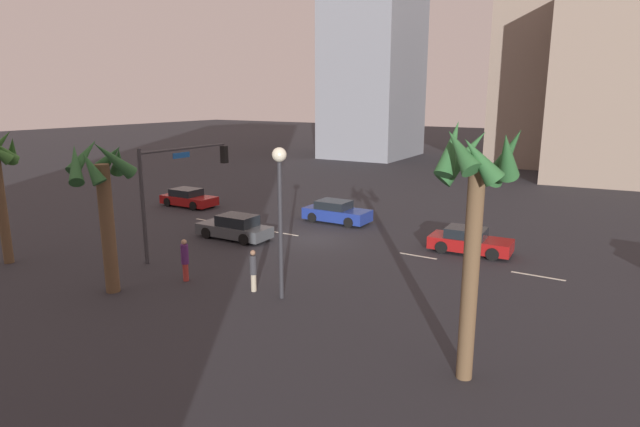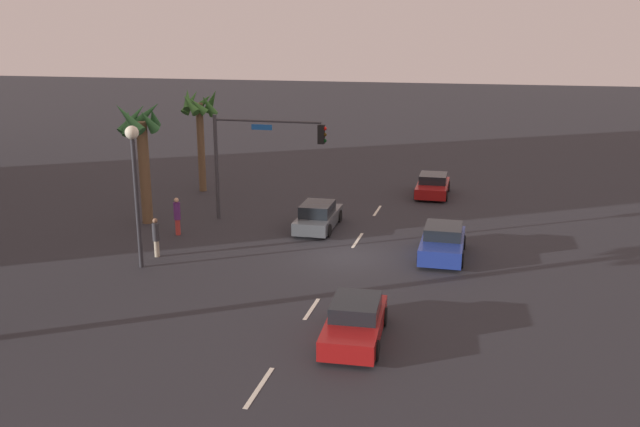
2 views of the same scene
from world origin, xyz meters
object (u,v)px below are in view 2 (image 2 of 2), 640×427
at_px(pedestrian_0, 177,215).
at_px(palm_tree_1, 199,114).
at_px(traffic_signal, 255,149).
at_px(car_4, 318,217).
at_px(palm_tree_0, 141,139).
at_px(car_3, 355,322).
at_px(car_2, 443,242).
at_px(pedestrian_1, 156,236).
at_px(streetlamp, 135,169).
at_px(car_1, 433,186).

height_order(pedestrian_0, palm_tree_1, palm_tree_1).
bearing_deg(traffic_signal, palm_tree_1, 44.36).
bearing_deg(car_4, traffic_signal, 80.11).
distance_m(traffic_signal, palm_tree_1, 8.18).
bearing_deg(palm_tree_0, car_3, -129.25).
xyz_separation_m(pedestrian_0, palm_tree_0, (1.64, 2.60, 3.44)).
relative_size(car_2, pedestrian_1, 2.40).
bearing_deg(pedestrian_1, car_2, -75.42).
height_order(car_4, pedestrian_0, pedestrian_0).
bearing_deg(palm_tree_0, streetlamp, -153.31).
xyz_separation_m(car_1, streetlamp, (-16.30, 10.83, 3.64)).
xyz_separation_m(car_1, car_3, (-20.84, 0.67, 0.00)).
relative_size(car_3, pedestrian_0, 2.23).
distance_m(car_4, pedestrian_0, 7.01).
distance_m(car_2, pedestrian_1, 12.70).
distance_m(car_1, car_4, 10.13).
bearing_deg(pedestrian_0, car_3, -130.78).
height_order(streetlamp, pedestrian_1, streetlamp).
xyz_separation_m(palm_tree_0, palm_tree_1, (7.54, 0.15, 0.38)).
bearing_deg(car_2, streetlamp, 110.59).
height_order(car_1, palm_tree_0, palm_tree_0).
bearing_deg(streetlamp, traffic_signal, -16.06).
distance_m(palm_tree_0, palm_tree_1, 7.55).
height_order(car_1, streetlamp, streetlamp).
relative_size(car_2, palm_tree_0, 0.66).
distance_m(traffic_signal, pedestrian_0, 5.30).
xyz_separation_m(car_3, palm_tree_0, (10.91, 13.35, 3.84)).
distance_m(car_2, palm_tree_0, 16.04).
distance_m(car_1, pedestrian_0, 16.26).
relative_size(traffic_signal, palm_tree_1, 0.94).
distance_m(car_1, streetlamp, 19.90).
height_order(traffic_signal, pedestrian_0, traffic_signal).
relative_size(streetlamp, pedestrian_0, 3.21).
height_order(car_1, pedestrian_1, pedestrian_1).
xyz_separation_m(car_1, palm_tree_1, (-2.39, 14.17, 4.22)).
bearing_deg(car_4, pedestrian_1, 136.11).
bearing_deg(palm_tree_1, palm_tree_0, -178.90).
relative_size(streetlamp, palm_tree_1, 0.93).
height_order(streetlamp, pedestrian_0, streetlamp).
xyz_separation_m(traffic_signal, pedestrian_1, (-6.68, 2.34, -2.91)).
distance_m(car_3, pedestrian_1, 11.79).
distance_m(car_1, pedestrian_1, 18.41).
bearing_deg(pedestrian_0, car_2, -90.51).
bearing_deg(palm_tree_1, car_4, -124.95).
height_order(car_3, traffic_signal, traffic_signal).
relative_size(car_3, streetlamp, 0.69).
xyz_separation_m(car_3, pedestrian_1, (5.96, 10.16, 0.35)).
relative_size(pedestrian_0, pedestrian_1, 1.06).
xyz_separation_m(car_4, pedestrian_1, (-6.07, 5.84, 0.32)).
xyz_separation_m(car_2, traffic_signal, (3.49, 9.95, 3.22)).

